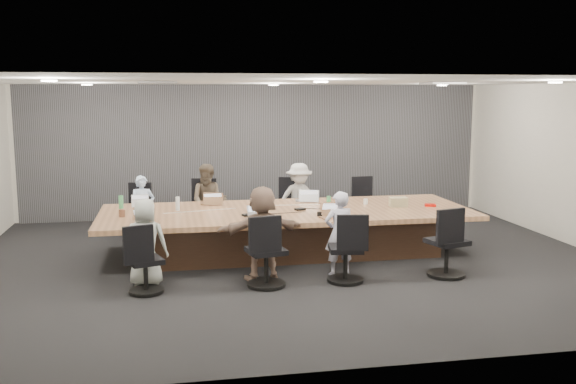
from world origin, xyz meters
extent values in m
cube|color=black|center=(0.00, 0.00, 0.00)|extent=(10.00, 8.00, 0.00)
cube|color=white|center=(0.00, 0.00, 2.80)|extent=(10.00, 8.00, 0.00)
cube|color=beige|center=(0.00, 4.00, 1.40)|extent=(10.00, 0.00, 2.80)
cube|color=beige|center=(0.00, -4.00, 1.40)|extent=(10.00, 0.00, 2.80)
cube|color=#4F4F54|center=(0.00, 3.92, 1.40)|extent=(9.80, 0.04, 2.80)
cube|color=#432A1D|center=(0.00, 0.50, 0.33)|extent=(4.80, 1.40, 0.66)
cube|color=#A7754F|center=(0.00, 0.50, 0.70)|extent=(6.00, 2.20, 0.08)
imported|color=#B2CBEE|center=(-2.36, 1.85, 0.59)|extent=(0.44, 0.30, 1.19)
cube|color=#B2B2B7|center=(-2.36, 1.30, 0.75)|extent=(0.29, 0.20, 0.02)
imported|color=brown|center=(-1.18, 1.85, 0.68)|extent=(0.75, 0.64, 1.37)
cube|color=#8C6647|center=(-1.18, 1.30, 0.75)|extent=(0.37, 0.28, 0.02)
imported|color=#9F9F9F|center=(0.48, 1.85, 0.67)|extent=(0.92, 0.59, 1.35)
cube|color=#B2B2B7|center=(0.48, 1.30, 0.75)|extent=(0.38, 0.29, 0.02)
imported|color=#9FA69F|center=(-2.22, -0.85, 0.61)|extent=(0.65, 0.48, 1.21)
cube|color=#8C6647|center=(-2.22, -0.30, 0.75)|extent=(0.37, 0.30, 0.02)
imported|color=#836657|center=(-0.61, -0.85, 0.67)|extent=(1.30, 0.59, 1.35)
cube|color=#B2B2B7|center=(-0.61, -0.30, 0.75)|extent=(0.37, 0.29, 0.02)
imported|color=silver|center=(0.52, -0.85, 0.62)|extent=(0.48, 0.34, 1.24)
cube|color=#8C6647|center=(0.52, -0.30, 0.75)|extent=(0.33, 0.26, 0.02)
cylinder|color=#44A55E|center=(-2.65, 0.85, 0.87)|extent=(0.09, 0.09, 0.26)
cylinder|color=#44A55E|center=(0.64, 0.25, 0.86)|extent=(0.08, 0.08, 0.25)
cylinder|color=silver|center=(-1.75, 0.78, 0.85)|extent=(0.08, 0.08, 0.22)
cylinder|color=white|center=(-0.28, 0.95, 0.79)|extent=(0.09, 0.09, 0.09)
cylinder|color=white|center=(1.43, 0.78, 0.79)|extent=(0.08, 0.08, 0.09)
cylinder|color=brown|center=(-2.61, 0.38, 0.80)|extent=(0.12, 0.12, 0.12)
cube|color=black|center=(-0.69, 0.10, 0.76)|extent=(0.19, 0.16, 0.03)
cube|color=black|center=(0.21, 0.43, 0.76)|extent=(0.19, 0.16, 0.03)
cube|color=black|center=(0.45, -0.12, 0.77)|extent=(0.17, 0.08, 0.06)
cube|color=tan|center=(1.90, 0.46, 0.82)|extent=(0.31, 0.21, 0.15)
cube|color=red|center=(2.43, 0.37, 0.76)|extent=(0.20, 0.16, 0.04)
camera|label=1|loc=(-1.89, -9.62, 2.64)|focal=40.00mm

